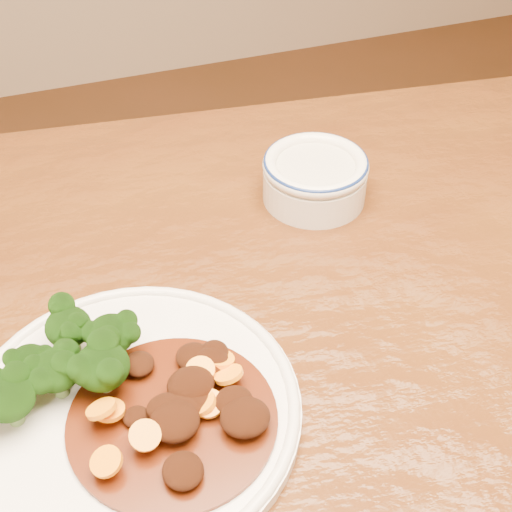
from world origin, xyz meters
name	(u,v)px	position (x,y,z in m)	size (l,w,h in m)	color
dining_table	(295,397)	(0.00, 0.00, 0.67)	(1.60, 1.07, 0.75)	#512B0E
dinner_plate	(132,410)	(-0.17, -0.03, 0.76)	(0.30, 0.30, 0.02)	white
broccoli_florets	(67,361)	(-0.21, 0.02, 0.79)	(0.14, 0.11, 0.05)	#6B954D
mince_stew	(186,407)	(-0.12, -0.05, 0.77)	(0.18, 0.18, 0.03)	#4B1D08
dip_bowl	(315,176)	(0.11, 0.21, 0.78)	(0.12, 0.12, 0.06)	white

